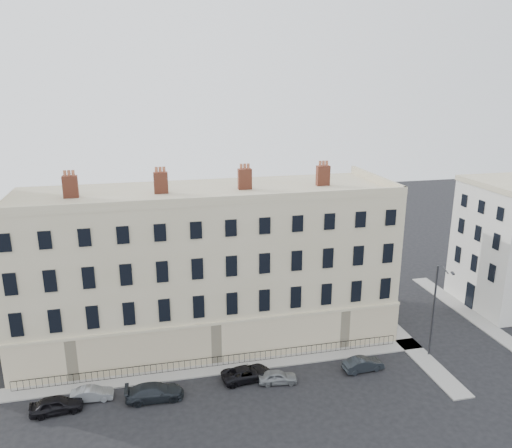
# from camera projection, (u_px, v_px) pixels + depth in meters

# --- Properties ---
(ground) EXTENTS (160.00, 160.00, 0.00)m
(ground) POSITION_uv_depth(u_px,v_px,m) (298.00, 392.00, 41.84)
(ground) COLOR black
(ground) RESTS_ON ground
(terrace) EXTENTS (36.22, 12.22, 17.00)m
(terrace) POSITION_uv_depth(u_px,v_px,m) (206.00, 265.00, 49.65)
(terrace) COLOR #BFB48E
(terrace) RESTS_ON ground
(pavement_terrace) EXTENTS (48.00, 2.00, 0.12)m
(pavement_terrace) POSITION_uv_depth(u_px,v_px,m) (174.00, 374.00, 44.34)
(pavement_terrace) COLOR gray
(pavement_terrace) RESTS_ON ground
(pavement_east_return) EXTENTS (2.00, 24.00, 0.12)m
(pavement_east_return) POSITION_uv_depth(u_px,v_px,m) (394.00, 330.00, 52.11)
(pavement_east_return) COLOR gray
(pavement_east_return) RESTS_ON ground
(pavement_adjacent) EXTENTS (2.00, 20.00, 0.12)m
(pavement_adjacent) POSITION_uv_depth(u_px,v_px,m) (466.00, 312.00, 56.14)
(pavement_adjacent) COLOR gray
(pavement_adjacent) RESTS_ON ground
(railings) EXTENTS (35.00, 0.04, 0.96)m
(railings) POSITION_uv_depth(u_px,v_px,m) (218.00, 361.00, 45.44)
(railings) COLOR black
(railings) RESTS_ON ground
(car_a) EXTENTS (4.14, 1.99, 1.36)m
(car_a) POSITION_uv_depth(u_px,v_px,m) (56.00, 405.00, 39.18)
(car_a) COLOR black
(car_a) RESTS_ON ground
(car_b) EXTENTS (3.44, 1.32, 1.12)m
(car_b) POSITION_uv_depth(u_px,v_px,m) (92.00, 394.00, 40.74)
(car_b) COLOR gray
(car_b) RESTS_ON ground
(car_c) EXTENTS (4.75, 2.02, 1.37)m
(car_c) POSITION_uv_depth(u_px,v_px,m) (155.00, 392.00, 40.77)
(car_c) COLOR black
(car_c) RESTS_ON ground
(car_d) EXTENTS (4.61, 2.55, 1.22)m
(car_d) POSITION_uv_depth(u_px,v_px,m) (247.00, 373.00, 43.48)
(car_d) COLOR black
(car_d) RESTS_ON ground
(car_e) EXTENTS (3.54, 1.80, 1.16)m
(car_e) POSITION_uv_depth(u_px,v_px,m) (278.00, 377.00, 43.02)
(car_e) COLOR slate
(car_e) RESTS_ON ground
(car_f) EXTENTS (3.83, 1.59, 1.23)m
(car_f) POSITION_uv_depth(u_px,v_px,m) (363.00, 364.00, 44.88)
(car_f) COLOR black
(car_f) RESTS_ON ground
(streetlamp) EXTENTS (0.76, 1.91, 9.10)m
(streetlamp) POSITION_uv_depth(u_px,v_px,m) (435.00, 307.00, 45.99)
(streetlamp) COLOR #2F2F34
(streetlamp) RESTS_ON ground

